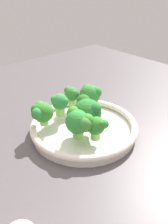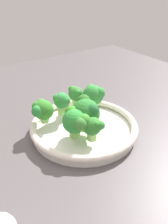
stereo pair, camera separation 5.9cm
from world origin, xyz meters
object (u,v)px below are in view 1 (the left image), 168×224
(broccoli_floret_0, at_px, (71,94))
(broccoli_floret_1, at_px, (79,122))
(broccoli_floret_2, at_px, (87,111))
(broccoli_floret_5, at_px, (90,95))
(bowl, at_px, (84,127))
(broccoli_floret_4, at_px, (60,103))
(broccoli_floret_3, at_px, (96,126))
(broccoli_floret_6, at_px, (41,112))

(broccoli_floret_0, bearing_deg, broccoli_floret_1, -122.40)
(broccoli_floret_2, relative_size, broccoli_floret_5, 1.22)
(bowl, xyz_separation_m, broccoli_floret_5, (0.07, 0.05, 0.05))
(broccoli_floret_1, xyz_separation_m, broccoli_floret_2, (0.04, 0.02, 0.00))
(broccoli_floret_2, bearing_deg, broccoli_floret_4, 97.11)
(broccoli_floret_1, xyz_separation_m, broccoli_floret_3, (0.02, -0.03, -0.01))
(broccoli_floret_1, height_order, broccoli_floret_5, broccoli_floret_1)
(broccoli_floret_0, relative_size, broccoli_floret_2, 0.68)
(broccoli_floret_1, bearing_deg, broccoli_floret_2, 23.16)
(bowl, bearing_deg, broccoli_floret_6, 143.20)
(broccoli_floret_4, bearing_deg, broccoli_floret_3, -90.97)
(broccoli_floret_4, relative_size, broccoli_floret_5, 0.91)
(broccoli_floret_2, bearing_deg, bowl, 63.69)
(broccoli_floret_0, relative_size, broccoli_floret_3, 0.98)
(bowl, bearing_deg, broccoli_floret_2, -116.31)
(bowl, distance_m, broccoli_floret_3, 0.09)
(bowl, bearing_deg, broccoli_floret_0, 69.83)
(bowl, relative_size, broccoli_floret_6, 4.62)
(broccoli_floret_3, bearing_deg, broccoli_floret_0, 69.81)
(broccoli_floret_4, xyz_separation_m, broccoli_floret_5, (0.09, -0.02, 0.00))
(broccoli_floret_0, distance_m, broccoli_floret_1, 0.16)
(broccoli_floret_0, height_order, broccoli_floret_6, broccoli_floret_6)
(broccoli_floret_4, bearing_deg, broccoli_floret_1, -103.83)
(bowl, bearing_deg, broccoli_floret_3, -110.21)
(broccoli_floret_2, distance_m, broccoli_floret_5, 0.11)
(broccoli_floret_3, xyz_separation_m, broccoli_floret_5, (0.09, 0.12, 0.00))
(broccoli_floret_2, xyz_separation_m, broccoli_floret_6, (-0.07, 0.09, -0.01))
(broccoli_floret_2, relative_size, broccoli_floret_3, 1.44)
(broccoli_floret_3, xyz_separation_m, broccoli_floret_6, (-0.06, 0.13, 0.00))
(broccoli_floret_1, relative_size, broccoli_floret_3, 1.26)
(broccoli_floret_3, relative_size, broccoli_floret_4, 0.93)
(bowl, distance_m, broccoli_floret_0, 0.11)
(broccoli_floret_1, height_order, broccoli_floret_3, broccoli_floret_1)
(broccoli_floret_1, distance_m, broccoli_floret_5, 0.15)
(broccoli_floret_6, bearing_deg, broccoli_floret_5, -5.39)
(broccoli_floret_1, distance_m, broccoli_floret_3, 0.04)
(broccoli_floret_0, xyz_separation_m, broccoli_floret_1, (-0.08, -0.13, 0.01))
(broccoli_floret_4, bearing_deg, broccoli_floret_0, 22.25)
(broccoli_floret_1, height_order, broccoli_floret_4, broccoli_floret_1)
(broccoli_floret_5, bearing_deg, broccoli_floret_6, 174.61)
(broccoli_floret_6, bearing_deg, broccoli_floret_2, -50.38)
(bowl, relative_size, broccoli_floret_2, 3.36)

